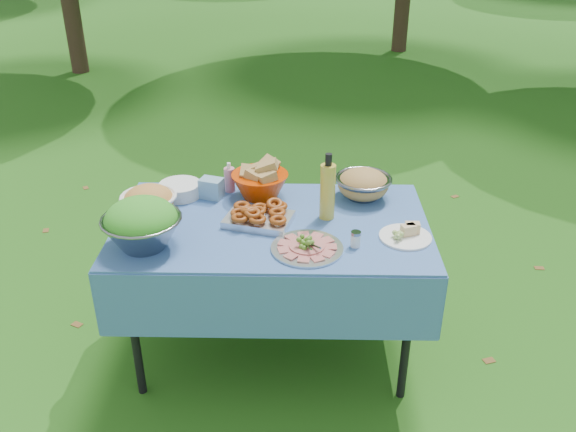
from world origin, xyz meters
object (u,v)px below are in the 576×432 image
object	(u,v)px
salad_bowl	(142,224)
charcuterie_platter	(307,242)
plate_stack	(180,190)
pasta_bowl_steel	(363,184)
picnic_table	(273,289)
bread_bowl	(260,179)
oil_bottle	(328,186)

from	to	relation	value
salad_bowl	charcuterie_platter	distance (m)	0.72
plate_stack	pasta_bowl_steel	distance (m)	0.93
salad_bowl	pasta_bowl_steel	xyz separation A→B (m)	(1.00, 0.51, -0.04)
picnic_table	charcuterie_platter	world-z (taller)	charcuterie_platter
salad_bowl	pasta_bowl_steel	size ratio (longest dim) A/B	1.22
plate_stack	bread_bowl	distance (m)	0.41
bread_bowl	oil_bottle	world-z (taller)	oil_bottle
salad_bowl	oil_bottle	size ratio (longest dim) A/B	1.05
bread_bowl	oil_bottle	distance (m)	0.40
picnic_table	salad_bowl	xyz separation A→B (m)	(-0.55, -0.23, 0.49)
salad_bowl	oil_bottle	world-z (taller)	oil_bottle
bread_bowl	pasta_bowl_steel	size ratio (longest dim) A/B	1.02
plate_stack	charcuterie_platter	distance (m)	0.82
oil_bottle	bread_bowl	bearing A→B (deg)	146.51
salad_bowl	oil_bottle	bearing A→B (deg)	19.45
picnic_table	plate_stack	distance (m)	0.69
plate_stack	oil_bottle	bearing A→B (deg)	-16.39
salad_bowl	pasta_bowl_steel	bearing A→B (deg)	26.93
plate_stack	bread_bowl	world-z (taller)	bread_bowl
picnic_table	charcuterie_platter	distance (m)	0.51
pasta_bowl_steel	salad_bowl	bearing A→B (deg)	-153.07
picnic_table	pasta_bowl_steel	bearing A→B (deg)	32.06
plate_stack	charcuterie_platter	xyz separation A→B (m)	(0.64, -0.51, 0.00)
bread_bowl	oil_bottle	xyz separation A→B (m)	(0.33, -0.22, 0.07)
salad_bowl	bread_bowl	xyz separation A→B (m)	(0.48, 0.50, -0.02)
salad_bowl	oil_bottle	distance (m)	0.86
salad_bowl	bread_bowl	size ratio (longest dim) A/B	1.20
picnic_table	salad_bowl	size ratio (longest dim) A/B	4.26
charcuterie_platter	oil_bottle	world-z (taller)	oil_bottle
salad_bowl	bread_bowl	distance (m)	0.69
picnic_table	oil_bottle	size ratio (longest dim) A/B	4.49
picnic_table	charcuterie_platter	xyz separation A→B (m)	(0.16, -0.24, 0.42)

